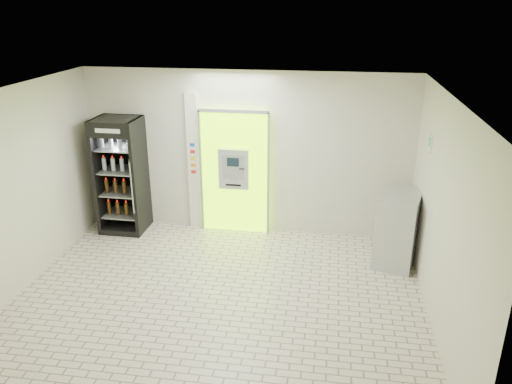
# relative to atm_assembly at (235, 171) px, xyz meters

# --- Properties ---
(ground) EXTENTS (6.00, 6.00, 0.00)m
(ground) POSITION_rel_atm_assembly_xyz_m (0.20, -2.41, -1.17)
(ground) COLOR beige
(ground) RESTS_ON ground
(room_shell) EXTENTS (6.00, 6.00, 6.00)m
(room_shell) POSITION_rel_atm_assembly_xyz_m (0.20, -2.41, 0.67)
(room_shell) COLOR beige
(room_shell) RESTS_ON ground
(atm_assembly) EXTENTS (1.30, 0.24, 2.33)m
(atm_assembly) POSITION_rel_atm_assembly_xyz_m (0.00, 0.00, 0.00)
(atm_assembly) COLOR #9CF800
(atm_assembly) RESTS_ON ground
(pillar) EXTENTS (0.22, 0.11, 2.60)m
(pillar) POSITION_rel_atm_assembly_xyz_m (-0.78, 0.04, 0.13)
(pillar) COLOR silver
(pillar) RESTS_ON ground
(beverage_cooler) EXTENTS (0.82, 0.77, 2.16)m
(beverage_cooler) POSITION_rel_atm_assembly_xyz_m (-2.09, -0.27, -0.14)
(beverage_cooler) COLOR black
(beverage_cooler) RESTS_ON ground
(steel_cabinet) EXTENTS (0.85, 1.05, 1.23)m
(steel_cabinet) POSITION_rel_atm_assembly_xyz_m (2.88, -0.83, -0.56)
(steel_cabinet) COLOR #B2B5BA
(steel_cabinet) RESTS_ON ground
(exit_sign) EXTENTS (0.02, 0.22, 0.26)m
(exit_sign) POSITION_rel_atm_assembly_xyz_m (3.19, -1.01, 0.95)
(exit_sign) COLOR white
(exit_sign) RESTS_ON room_shell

